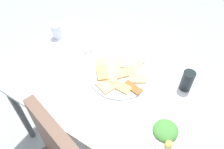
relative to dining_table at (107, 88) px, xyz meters
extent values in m
plane|color=#A1AAA4|center=(0.00, 0.00, -0.64)|extent=(6.00, 6.00, 0.00)
cube|color=white|center=(0.00, 0.00, 0.07)|extent=(1.18, 0.77, 0.02)
cylinder|color=#464847|center=(-0.53, -0.32, -0.29)|extent=(0.04, 0.04, 0.70)
cylinder|color=#464847|center=(0.53, -0.32, -0.29)|extent=(0.04, 0.04, 0.70)
cylinder|color=#464847|center=(0.53, 0.32, -0.29)|extent=(0.04, 0.04, 0.70)
cylinder|color=white|center=(-0.05, -0.06, 0.09)|extent=(0.35, 0.35, 0.01)
cube|color=#DFA577|center=(-0.03, -0.03, 0.10)|extent=(0.07, 0.12, 0.02)
cube|color=#E3AE74|center=(0.08, -0.06, 0.10)|extent=(0.12, 0.12, 0.01)
cube|color=#DEB461|center=(-0.09, 0.02, 0.10)|extent=(0.14, 0.06, 0.01)
cube|color=tan|center=(-0.07, -0.08, 0.10)|extent=(0.12, 0.13, 0.01)
cube|color=#E3B379|center=(0.00, -0.14, 0.10)|extent=(0.10, 0.11, 0.01)
cube|color=#E3B95F|center=(0.04, -0.01, 0.11)|extent=(0.12, 0.12, 0.01)
cube|color=#E5B273|center=(-0.15, -0.08, 0.10)|extent=(0.11, 0.10, 0.01)
cube|color=#F0BE7D|center=(-0.09, -0.17, 0.10)|extent=(0.08, 0.14, 0.01)
cube|color=#975E29|center=(-0.16, -0.01, 0.10)|extent=(0.12, 0.06, 0.01)
cube|color=#E2B278|center=(-0.03, 0.06, 0.10)|extent=(0.11, 0.09, 0.01)
cylinder|color=white|center=(-0.42, 0.13, 0.09)|extent=(0.19, 0.19, 0.01)
ellipsoid|color=#478C3A|center=(-0.42, 0.13, 0.10)|extent=(0.17, 0.17, 0.04)
sphere|color=#E7D956|center=(-0.46, 0.19, 0.11)|extent=(0.04, 0.04, 0.04)
cylinder|color=black|center=(-0.40, -0.18, 0.14)|extent=(0.09, 0.09, 0.12)
cylinder|color=silver|center=(0.50, -0.14, 0.13)|extent=(0.07, 0.07, 0.10)
cube|color=white|center=(0.31, -0.13, 0.08)|extent=(0.15, 0.15, 0.00)
cube|color=silver|center=(0.31, -0.15, 0.09)|extent=(0.20, 0.03, 0.00)
cube|color=silver|center=(0.31, -0.12, 0.09)|extent=(0.17, 0.02, 0.00)
camera|label=1|loc=(-0.48, 0.69, 1.06)|focal=35.76mm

